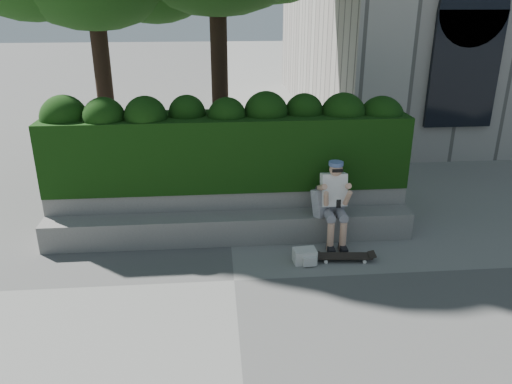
{
  "coord_description": "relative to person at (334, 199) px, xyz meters",
  "views": [
    {
      "loc": [
        -0.22,
        -6.15,
        3.78
      ],
      "look_at": [
        0.4,
        1.0,
        0.95
      ],
      "focal_mm": 35.0,
      "sensor_mm": 36.0,
      "label": 1
    }
  ],
  "objects": [
    {
      "name": "planter_wall",
      "position": [
        -1.66,
        0.66,
        -0.38
      ],
      "size": [
        6.0,
        0.5,
        0.75
      ],
      "primitive_type": "cube",
      "color": "gray",
      "rests_on": "ground"
    },
    {
      "name": "backpack_ground",
      "position": [
        -0.57,
        -0.64,
        -0.64
      ],
      "size": [
        0.35,
        0.26,
        0.22
      ],
      "primitive_type": "cube",
      "rotation": [
        0.0,
        0.0,
        0.08
      ],
      "color": "silver",
      "rests_on": "ground"
    },
    {
      "name": "hedge",
      "position": [
        -1.66,
        0.88,
        0.6
      ],
      "size": [
        6.0,
        1.0,
        1.2
      ],
      "primitive_type": "cube",
      "color": "black",
      "rests_on": "planter_wall"
    },
    {
      "name": "skateboard",
      "position": [
        0.05,
        -0.64,
        -0.68
      ],
      "size": [
        0.85,
        0.28,
        0.09
      ],
      "rotation": [
        0.0,
        0.0,
        -0.09
      ],
      "color": "black",
      "rests_on": "ground"
    },
    {
      "name": "person",
      "position": [
        0.0,
        0.0,
        0.0
      ],
      "size": [
        0.4,
        0.76,
        1.38
      ],
      "color": "gray",
      "rests_on": "ground"
    },
    {
      "name": "ground",
      "position": [
        -1.66,
        -1.07,
        -0.75
      ],
      "size": [
        80.0,
        80.0,
        0.0
      ],
      "primitive_type": "plane",
      "color": "slate",
      "rests_on": "ground"
    },
    {
      "name": "bench_ledge",
      "position": [
        -1.66,
        0.18,
        -0.53
      ],
      "size": [
        6.0,
        0.45,
        0.45
      ],
      "primitive_type": "cube",
      "color": "gray",
      "rests_on": "ground"
    },
    {
      "name": "backpack_plaid",
      "position": [
        -0.17,
        0.08,
        -0.08
      ],
      "size": [
        0.35,
        0.3,
        0.45
      ],
      "primitive_type": "cube",
      "rotation": [
        0.0,
        0.0,
        0.55
      ],
      "color": "silver",
      "rests_on": "bench_ledge"
    }
  ]
}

